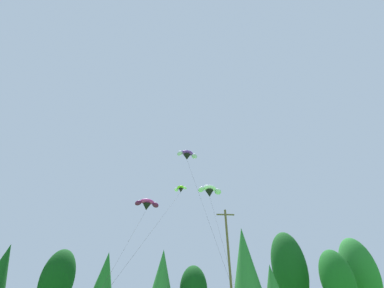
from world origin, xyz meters
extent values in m
cone|color=#0F3D14|center=(-19.37, 49.03, 5.56)|extent=(3.54, 3.54, 6.53)
ellipsoid|color=#0F3D14|center=(-16.74, 45.05, 6.32)|extent=(4.61, 4.61, 8.16)
cone|color=#236628|center=(-9.94, 44.48, 6.27)|extent=(3.79, 3.79, 7.37)
cone|color=#2D7033|center=(-1.71, 44.63, 6.60)|extent=(3.90, 3.90, 7.75)
cone|color=#2D7033|center=(10.89, 44.97, 8.85)|extent=(4.69, 4.69, 10.39)
cone|color=#2D7033|center=(14.23, 43.79, 5.27)|extent=(3.44, 3.44, 6.19)
ellipsoid|color=#144719|center=(19.51, 49.20, 8.85)|extent=(5.73, 5.73, 11.44)
ellipsoid|color=#19561E|center=(24.07, 43.78, 6.41)|extent=(4.65, 4.65, 8.28)
ellipsoid|color=#236628|center=(30.76, 47.87, 8.14)|extent=(5.42, 5.42, 10.52)
cylinder|color=brown|center=(6.17, 33.49, 6.43)|extent=(0.26, 0.26, 12.85)
cube|color=brown|center=(6.17, 33.49, 12.25)|extent=(2.20, 0.14, 0.14)
ellipsoid|color=#93D633|center=(0.58, 35.76, 16.81)|extent=(1.37, 1.26, 0.54)
ellipsoid|color=white|center=(1.18, 35.39, 16.61)|extent=(0.81, 0.82, 0.65)
ellipsoid|color=white|center=(-0.03, 36.13, 16.61)|extent=(0.83, 0.85, 0.65)
cone|color=black|center=(0.61, 35.82, 16.38)|extent=(0.87, 0.87, 0.54)
cylinder|color=black|center=(-2.18, 28.92, 8.86)|extent=(5.60, 13.81, 14.50)
ellipsoid|color=white|center=(4.94, 37.81, 17.75)|extent=(2.38, 1.84, 1.00)
ellipsoid|color=silver|center=(6.22, 38.14, 17.38)|extent=(1.43, 1.39, 1.20)
ellipsoid|color=silver|center=(3.65, 37.49, 17.38)|extent=(1.26, 1.36, 1.20)
cone|color=black|center=(4.90, 37.93, 16.94)|extent=(1.45, 1.45, 1.02)
cylinder|color=black|center=(5.29, 32.38, 9.02)|extent=(0.79, 11.12, 14.81)
ellipsoid|color=#D12893|center=(-3.57, 33.56, 13.74)|extent=(1.91, 1.41, 0.82)
ellipsoid|color=#66144C|center=(-2.54, 33.85, 13.43)|extent=(1.12, 1.03, 0.98)
ellipsoid|color=#66144C|center=(-4.60, 33.27, 13.43)|extent=(1.00, 1.01, 0.98)
cone|color=black|center=(-3.59, 33.64, 13.08)|extent=(1.19, 1.19, 0.83)
cylinder|color=black|center=(-4.28, 27.83, 7.14)|extent=(1.40, 11.62, 11.05)
ellipsoid|color=purple|center=(1.43, 35.91, 22.73)|extent=(2.12, 1.65, 0.79)
ellipsoid|color=silver|center=(2.56, 36.25, 22.40)|extent=(1.27, 1.22, 0.99)
ellipsoid|color=silver|center=(0.31, 35.57, 22.40)|extent=(1.18, 1.17, 0.99)
cone|color=black|center=(1.40, 36.01, 22.01)|extent=(1.31, 1.31, 0.90)
cylinder|color=black|center=(3.54, 31.42, 11.59)|extent=(4.30, 9.21, 19.94)
camera|label=1|loc=(0.44, 4.31, 2.12)|focal=22.74mm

